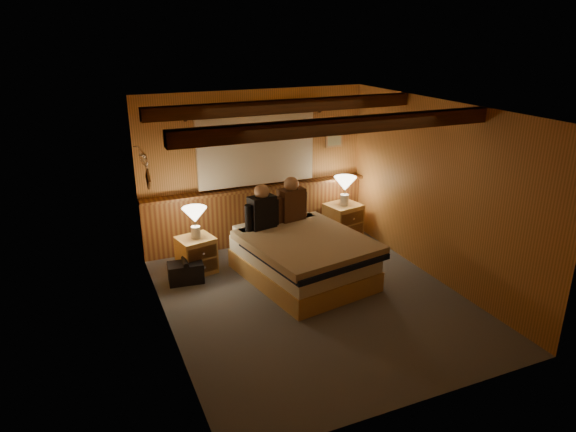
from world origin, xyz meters
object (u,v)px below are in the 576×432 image
nightstand_left (197,255)px  nightstand_right (343,221)px  bed (303,257)px  person_left (262,210)px  lamp_left (195,217)px  lamp_right (345,185)px  person_right (291,202)px  duffel_bag (186,272)px

nightstand_left → nightstand_right: bearing=-4.8°
bed → nightstand_right: 1.65m
bed → person_left: person_left is taller
bed → nightstand_right: bearing=31.7°
nightstand_left → lamp_left: size_ratio=1.25×
nightstand_left → person_left: (0.90, -0.25, 0.63)m
bed → lamp_right: (1.22, 1.07, 0.57)m
lamp_left → person_right: 1.39m
bed → person_right: 0.88m
nightstand_right → duffel_bag: (-2.72, -0.56, -0.14)m
lamp_left → duffel_bag: 0.76m
lamp_right → person_left: bearing=-161.5°
bed → nightstand_right: bed is taller
lamp_right → person_right: size_ratio=0.70×
nightstand_left → lamp_left: 0.57m
person_right → duffel_bag: 1.78m
nightstand_left → duffel_bag: 0.34m
nightstand_right → lamp_left: 2.58m
person_left → nightstand_left: bearing=152.8°
nightstand_right → bed: bearing=-150.3°
lamp_right → duffel_bag: (-2.72, -0.53, -0.75)m
nightstand_left → duffel_bag: size_ratio=1.12×
bed → nightstand_left: bearing=138.6°
person_left → nightstand_right: bearing=7.8°
bed → nightstand_left: size_ratio=3.74×
bed → duffel_bag: bearing=150.2°
nightstand_right → lamp_left: size_ratio=1.37×
lamp_left → nightstand_right: bearing=7.3°
person_left → duffel_bag: 1.33m
person_left → person_right: size_ratio=0.98×
lamp_left → person_right: person_right is taller
duffel_bag → bed: bearing=-13.8°
lamp_left → lamp_right: 2.51m
lamp_right → person_left: size_ratio=0.72×
nightstand_right → lamp_left: (-2.50, -0.32, 0.54)m
nightstand_left → duffel_bag: bearing=-143.6°
duffel_bag → person_right: bearing=10.4°
bed → person_right: (0.11, 0.66, 0.56)m
lamp_right → person_left: 1.69m
bed → nightstand_right: size_ratio=3.40×
nightstand_left → person_right: 1.53m
nightstand_right → person_right: (-1.12, -0.44, 0.61)m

